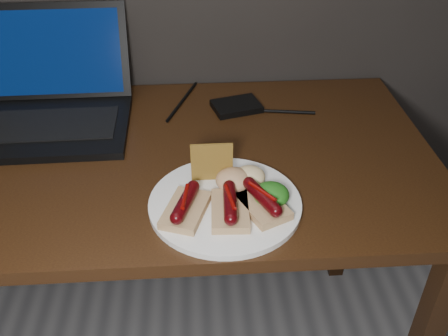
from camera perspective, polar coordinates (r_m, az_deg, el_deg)
name	(u,v)px	position (r m, az deg, el deg)	size (l,w,h in m)	color
desk	(131,185)	(1.20, -10.61, -1.92)	(1.40, 0.70, 0.75)	#35200D
laptop	(50,101)	(1.31, -19.27, 7.26)	(0.39, 0.37, 0.25)	black
hard_drive	(236,106)	(1.31, 1.43, 7.07)	(0.12, 0.09, 0.02)	black
desk_cables	(120,123)	(1.27, -11.82, 5.09)	(0.92, 0.38, 0.01)	black
plate	(225,203)	(0.98, 0.12, -4.07)	(0.30, 0.30, 0.01)	white
bread_sausage_left	(185,206)	(0.94, -4.42, -4.41)	(0.10, 0.13, 0.04)	tan
bread_sausage_center	(230,207)	(0.94, 0.69, -4.47)	(0.07, 0.12, 0.04)	tan
bread_sausage_right	(262,201)	(0.95, 4.33, -3.82)	(0.11, 0.13, 0.04)	tan
crispbread	(212,162)	(1.01, -1.40, 0.69)	(0.09, 0.01, 0.09)	#A8802E
salad_greens	(271,194)	(0.97, 5.43, -3.03)	(0.07, 0.07, 0.04)	#1A5410
salsa_mound	(233,180)	(1.00, 1.09, -1.37)	(0.07, 0.07, 0.04)	#952C0E
coleslaw_mound	(250,176)	(1.01, 2.94, -0.96)	(0.06, 0.06, 0.04)	silver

